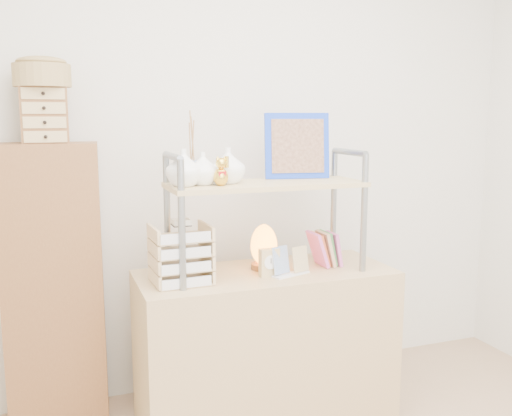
{
  "coord_description": "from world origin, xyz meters",
  "views": [
    {
      "loc": [
        -0.94,
        -1.22,
        1.47
      ],
      "look_at": [
        -0.05,
        1.2,
        1.05
      ],
      "focal_mm": 40.0,
      "sensor_mm": 36.0,
      "label": 1
    }
  ],
  "objects": [
    {
      "name": "cabinet",
      "position": [
        -0.94,
        1.57,
        0.68
      ],
      "size": [
        0.47,
        0.28,
        1.35
      ],
      "primitive_type": "cube",
      "rotation": [
        0.0,
        0.0,
        -0.09
      ],
      "color": "brown",
      "rests_on": "ground"
    },
    {
      "name": "drawer_chest",
      "position": [
        -0.94,
        1.55,
        1.48
      ],
      "size": [
        0.2,
        0.16,
        0.25
      ],
      "color": "brown",
      "rests_on": "cabinet"
    },
    {
      "name": "salt_lamp",
      "position": [
        0.01,
        1.25,
        0.86
      ],
      "size": [
        0.14,
        0.13,
        0.22
      ],
      "color": "brown",
      "rests_on": "desk"
    },
    {
      "name": "hutch",
      "position": [
        -0.09,
        1.21,
        1.18
      ],
      "size": [
        0.91,
        0.34,
        0.74
      ],
      "color": "gray",
      "rests_on": "desk"
    },
    {
      "name": "desk",
      "position": [
        0.0,
        1.2,
        0.38
      ],
      "size": [
        1.2,
        0.5,
        0.75
      ],
      "primitive_type": "cube",
      "color": "tan",
      "rests_on": "ground"
    },
    {
      "name": "room_shell",
      "position": [
        0.0,
        0.39,
        1.69
      ],
      "size": [
        3.42,
        3.41,
        2.61
      ],
      "color": "silver",
      "rests_on": "ground"
    },
    {
      "name": "woven_basket",
      "position": [
        -0.94,
        1.55,
        1.65
      ],
      "size": [
        0.25,
        0.25,
        0.1
      ],
      "primitive_type": "cylinder",
      "color": "olive",
      "rests_on": "drawer_chest"
    },
    {
      "name": "postcard_stand",
      "position": [
        0.09,
        1.11,
        0.79
      ],
      "size": [
        0.2,
        0.11,
        0.14
      ],
      "color": "white",
      "rests_on": "desk"
    },
    {
      "name": "letter_tray",
      "position": [
        -0.41,
        1.15,
        0.86
      ],
      "size": [
        0.24,
        0.23,
        0.28
      ],
      "color": "#DABA82",
      "rests_on": "desk"
    },
    {
      "name": "desk_clock",
      "position": [
        -0.01,
        1.12,
        0.81
      ],
      "size": [
        0.09,
        0.05,
        0.13
      ],
      "color": "tan",
      "rests_on": "desk"
    }
  ]
}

